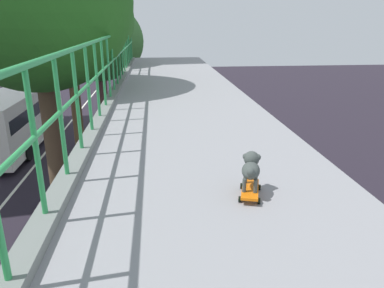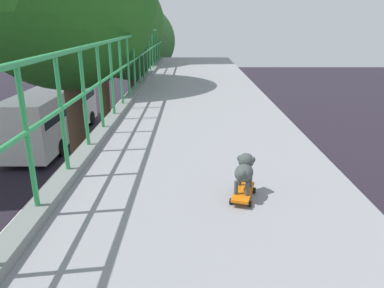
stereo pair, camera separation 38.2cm
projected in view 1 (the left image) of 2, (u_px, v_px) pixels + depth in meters
name	position (u px, v px, depth m)	size (l,w,h in m)	color
city_bus	(19.00, 115.00, 21.72)	(2.64, 10.37, 3.32)	white
roadside_tree_mid	(35.00, 4.00, 8.18)	(4.40, 4.40, 9.68)	brown
roadside_tree_far	(67.00, 21.00, 13.40)	(4.92, 4.92, 9.09)	brown
roadside_tree_farthest	(98.00, 42.00, 19.55)	(4.85, 4.85, 8.30)	#523331
toy_skateboard	(250.00, 190.00, 3.41)	(0.28, 0.46, 0.08)	orange
small_dog	(251.00, 167.00, 3.39)	(0.24, 0.38, 0.32)	#404845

